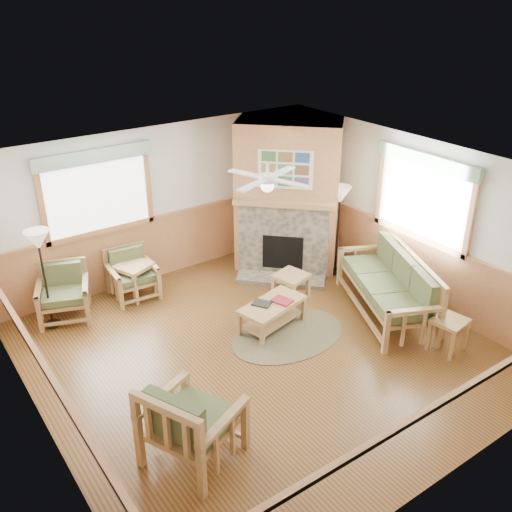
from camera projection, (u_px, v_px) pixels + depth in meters
floor at (261, 352)px, 8.23m from camera, size 6.00×6.00×0.01m
ceiling at (262, 172)px, 7.04m from camera, size 6.00×6.00×0.01m
wall_back at (160, 204)px, 9.83m from camera, size 6.00×0.02×2.70m
wall_front at (445, 387)px, 5.43m from camera, size 6.00×0.02×2.70m
wall_left at (34, 344)px, 6.08m from camera, size 0.02×6.00×2.70m
wall_right at (413, 220)px, 9.19m from camera, size 0.02×6.00×2.70m
wainscot at (262, 320)px, 7.98m from camera, size 6.00×6.00×1.10m
fireplace at (288, 196)px, 10.20m from camera, size 3.11×3.11×2.70m
window_back at (91, 147)px, 8.71m from camera, size 1.90×0.16×1.50m
window_right at (431, 151)px, 8.50m from camera, size 0.16×1.90×1.50m
ceiling_fan at (267, 165)px, 7.43m from camera, size 1.59×1.59×0.36m
sofa at (386, 286)px, 8.97m from camera, size 2.34×1.72×1.00m
armchair_back_left at (63, 294)px, 8.88m from camera, size 0.98×0.98×0.86m
armchair_back_right at (133, 275)px, 9.49m from camera, size 0.78×0.78×0.81m
armchair_left at (193, 420)px, 6.22m from camera, size 1.20×1.20×1.02m
coffee_table at (272, 315)px, 8.72m from camera, size 1.16×0.77×0.43m
end_table_chairs at (135, 280)px, 9.56m from camera, size 0.68×0.67×0.59m
end_table_sofa at (448, 334)px, 8.17m from camera, size 0.52×0.50×0.51m
footstool at (291, 286)px, 9.54m from camera, size 0.60×0.60×0.43m
braided_rug at (288, 335)px, 8.59m from camera, size 1.98×1.98×0.01m
floor_lamp_left at (45, 279)px, 8.52m from camera, size 0.47×0.47×1.60m
floor_lamp_right at (338, 231)px, 10.08m from camera, size 0.45×0.45×1.66m
book_red at (282, 300)px, 8.65m from camera, size 0.30×0.35×0.03m
book_dark at (262, 303)px, 8.59m from camera, size 0.31×0.34×0.03m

